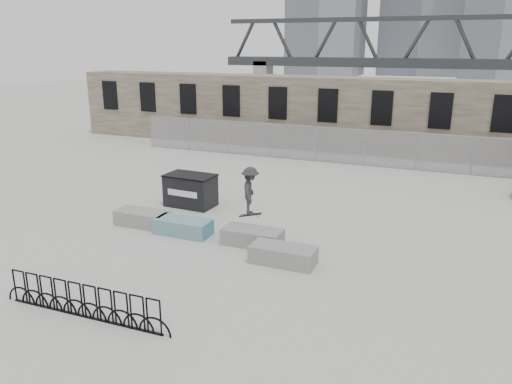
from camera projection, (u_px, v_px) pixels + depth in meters
ground at (216, 236)px, 17.49m from camera, size 120.00×120.00×0.00m
stone_wall at (332, 114)px, 31.23m from camera, size 36.00×2.58×4.50m
chainlink_fence at (315, 144)px, 28.26m from camera, size 22.06×0.06×2.02m
planter_far_left at (143, 218)px, 18.47m from camera, size 2.00×0.90×0.55m
planter_center_left at (183, 226)px, 17.61m from camera, size 2.00×0.90×0.55m
planter_center_right at (252, 236)px, 16.68m from camera, size 2.00×0.90×0.55m
planter_offset at (283, 254)px, 15.27m from camera, size 2.00×0.90×0.55m
dumpster at (191, 190)px, 20.59m from camera, size 2.09×1.34×1.33m
bike_rack at (83, 301)px, 12.20m from camera, size 4.94×0.12×0.90m
truss_bridge at (490, 63)px, 61.37m from camera, size 70.00×3.00×9.80m
skateboarder at (250, 191)px, 17.09m from camera, size 0.94×1.23×1.80m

